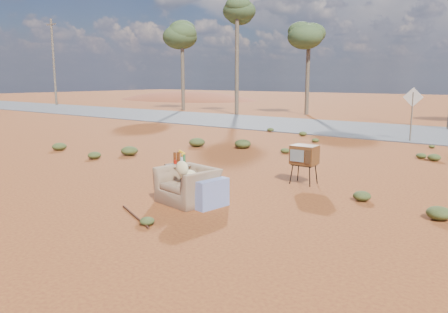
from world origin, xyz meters
The scene contains 13 objects.
ground centered at (0.00, 0.00, 0.00)m, with size 140.00×140.00×0.00m, color #92501D.
highway centered at (0.00, 15.00, 0.02)m, with size 140.00×7.00×0.04m, color #565659.
dirt_mound centered at (-30.00, 34.00, 0.00)m, with size 26.00×18.00×2.00m, color brown.
armchair centered at (0.19, -0.07, 0.46)m, with size 1.43×0.90×0.97m.
tv_unit centered at (1.28, 2.82, 0.71)m, with size 0.60×0.49×0.95m.
side_table centered at (-0.45, 0.26, 0.71)m, with size 0.63×0.63×0.96m.
rusty_bar centered at (-0.04, -1.41, 0.02)m, with size 0.04×0.04×1.49m, color #451E12.
road_sign centered at (1.50, 12.00, 1.50)m, with size 0.78×0.06×2.19m.
eucalyptus_far_left centered at (-18.00, 20.00, 5.94)m, with size 3.20×3.20×7.10m.
eucalyptus_left centered at (-12.00, 19.00, 6.92)m, with size 3.20×3.20×8.10m.
eucalyptus_near_left centered at (-8.00, 22.00, 5.45)m, with size 3.20×3.20×6.60m.
utility_pole_west centered at (-32.00, 17.50, 4.15)m, with size 1.40×0.20×8.00m.
scrub_patch centered at (-0.82, 4.41, 0.14)m, with size 17.49×8.07×0.33m.
Camera 1 is at (5.90, -6.66, 2.53)m, focal length 35.00 mm.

